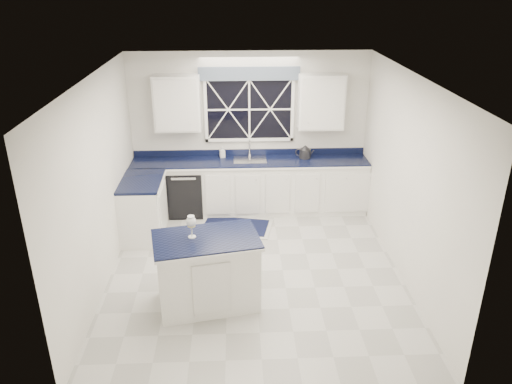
{
  "coord_description": "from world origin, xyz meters",
  "views": [
    {
      "loc": [
        -0.25,
        -5.96,
        3.82
      ],
      "look_at": [
        0.03,
        0.4,
        1.03
      ],
      "focal_mm": 35.0,
      "sensor_mm": 36.0,
      "label": 1
    }
  ],
  "objects_px": {
    "dishwasher": "(186,190)",
    "island": "(207,271)",
    "soap_bottle": "(222,152)",
    "faucet": "(250,148)",
    "kettle": "(305,152)",
    "wine_glass": "(191,223)"
  },
  "relations": [
    {
      "from": "dishwasher",
      "to": "faucet",
      "type": "distance_m",
      "value": 1.31
    },
    {
      "from": "kettle",
      "to": "island",
      "type": "bearing_deg",
      "value": -104.29
    },
    {
      "from": "dishwasher",
      "to": "island",
      "type": "bearing_deg",
      "value": -79.72
    },
    {
      "from": "island",
      "to": "kettle",
      "type": "distance_m",
      "value": 3.21
    },
    {
      "from": "island",
      "to": "faucet",
      "type": "bearing_deg",
      "value": 66.79
    },
    {
      "from": "kettle",
      "to": "wine_glass",
      "type": "xyz_separation_m",
      "value": [
        -1.72,
        -2.73,
        0.09
      ]
    },
    {
      "from": "dishwasher",
      "to": "kettle",
      "type": "xyz_separation_m",
      "value": [
        2.04,
        0.09,
        0.63
      ]
    },
    {
      "from": "faucet",
      "to": "island",
      "type": "distance_m",
      "value": 2.99
    },
    {
      "from": "island",
      "to": "wine_glass",
      "type": "relative_size",
      "value": 4.92
    },
    {
      "from": "dishwasher",
      "to": "wine_glass",
      "type": "distance_m",
      "value": 2.76
    },
    {
      "from": "dishwasher",
      "to": "island",
      "type": "relative_size",
      "value": 0.59
    },
    {
      "from": "faucet",
      "to": "island",
      "type": "height_order",
      "value": "faucet"
    },
    {
      "from": "soap_bottle",
      "to": "dishwasher",
      "type": "bearing_deg",
      "value": -164.08
    },
    {
      "from": "wine_glass",
      "to": "soap_bottle",
      "type": "xyz_separation_m",
      "value": [
        0.31,
        2.82,
        -0.1
      ]
    },
    {
      "from": "island",
      "to": "kettle",
      "type": "relative_size",
      "value": 4.39
    },
    {
      "from": "island",
      "to": "soap_bottle",
      "type": "bearing_deg",
      "value": 75.96
    },
    {
      "from": "kettle",
      "to": "wine_glass",
      "type": "bearing_deg",
      "value": -107.07
    },
    {
      "from": "dishwasher",
      "to": "island",
      "type": "height_order",
      "value": "island"
    },
    {
      "from": "dishwasher",
      "to": "kettle",
      "type": "height_order",
      "value": "kettle"
    },
    {
      "from": "faucet",
      "to": "soap_bottle",
      "type": "xyz_separation_m",
      "value": [
        -0.47,
        -0.01,
        -0.07
      ]
    },
    {
      "from": "island",
      "to": "kettle",
      "type": "xyz_separation_m",
      "value": [
        1.55,
        2.75,
        0.57
      ]
    },
    {
      "from": "island",
      "to": "wine_glass",
      "type": "distance_m",
      "value": 0.68
    }
  ]
}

